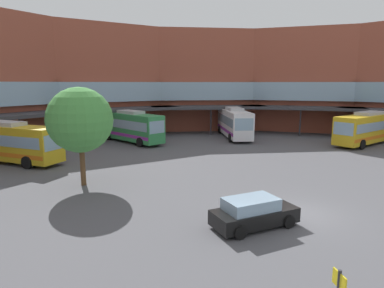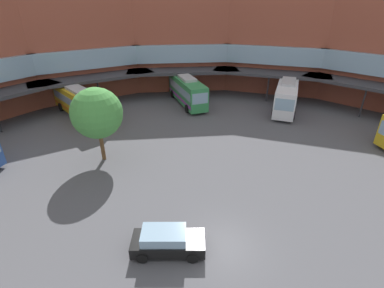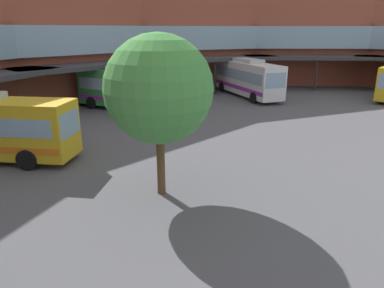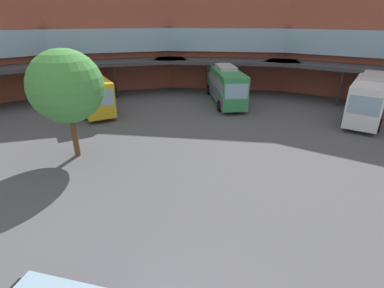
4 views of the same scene
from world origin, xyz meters
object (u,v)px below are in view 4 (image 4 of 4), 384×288
at_px(bus_4, 369,96).
at_px(plaza_tree, 66,87).
at_px(bus_1, 225,84).
at_px(bus_3, 88,88).

height_order(bus_4, plaza_tree, plaza_tree).
bearing_deg(bus_1, plaza_tree, -45.82).
xyz_separation_m(bus_4, plaza_tree, (-24.31, -6.31, 2.64)).
distance_m(bus_4, plaza_tree, 25.25).
bearing_deg(bus_4, plaza_tree, -37.54).
xyz_separation_m(bus_1, bus_4, (12.06, -6.28, 0.05)).
distance_m(bus_1, bus_3, 14.27).
bearing_deg(plaza_tree, bus_1, 45.78).
height_order(bus_1, bus_4, bus_4).
relative_size(bus_3, plaza_tree, 1.75).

